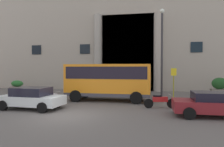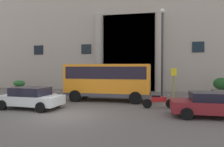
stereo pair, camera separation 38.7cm
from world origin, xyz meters
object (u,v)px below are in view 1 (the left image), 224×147
object	(u,v)px
orange_minibus	(109,79)
lamppost_plaza_centre	(162,46)
hedge_planter_west	(17,86)
motorcycle_near_kerb	(159,101)
hedge_planter_east	(131,85)
parked_sedan_second	(216,104)
bus_stop_sign	(174,80)
motorcycle_far_end	(51,97)
hedge_planter_far_west	(220,87)
parked_coupe_end	(32,98)

from	to	relation	value
orange_minibus	lamppost_plaza_centre	distance (m)	5.61
hedge_planter_west	motorcycle_near_kerb	world-z (taller)	hedge_planter_west
hedge_planter_east	parked_sedan_second	bearing A→B (deg)	-60.51
hedge_planter_east	parked_sedan_second	size ratio (longest dim) A/B	0.40
bus_stop_sign	hedge_planter_east	xyz separation A→B (m)	(-3.88, 3.85, -0.81)
orange_minibus	motorcycle_far_end	bearing A→B (deg)	-151.23
orange_minibus	lamppost_plaza_centre	bearing A→B (deg)	30.72
hedge_planter_west	parked_sedan_second	distance (m)	20.70
hedge_planter_far_west	hedge_planter_west	size ratio (longest dim) A/B	1.11
orange_minibus	hedge_planter_far_west	xyz separation A→B (m)	(9.67, 4.89, -0.90)
hedge_planter_west	parked_coupe_end	world-z (taller)	parked_coupe_end
bus_stop_sign	motorcycle_far_end	distance (m)	9.75
orange_minibus	motorcycle_near_kerb	bearing A→B (deg)	-31.88
motorcycle_far_end	lamppost_plaza_centre	bearing A→B (deg)	41.14
lamppost_plaza_centre	parked_coupe_end	bearing A→B (deg)	-141.48
motorcycle_near_kerb	hedge_planter_far_west	bearing A→B (deg)	41.65
hedge_planter_west	hedge_planter_east	distance (m)	12.90
motorcycle_far_end	bus_stop_sign	bearing A→B (deg)	33.41
hedge_planter_far_west	motorcycle_far_end	size ratio (longest dim) A/B	0.85
hedge_planter_far_west	parked_sedan_second	distance (m)	9.74
motorcycle_near_kerb	motorcycle_far_end	size ratio (longest dim) A/B	1.04
lamppost_plaza_centre	hedge_planter_far_west	bearing A→B (deg)	24.32
parked_coupe_end	motorcycle_near_kerb	xyz separation A→B (m)	(7.98, 1.74, -0.24)
motorcycle_far_end	hedge_planter_west	bearing A→B (deg)	149.44
hedge_planter_east	motorcycle_far_end	size ratio (longest dim) A/B	0.90
motorcycle_far_end	lamppost_plaza_centre	world-z (taller)	lamppost_plaza_centre
hedge_planter_east	parked_coupe_end	bearing A→B (deg)	-119.48
hedge_planter_west	motorcycle_far_end	xyz separation A→B (m)	(7.75, -7.17, -0.11)
orange_minibus	hedge_planter_far_west	size ratio (longest dim) A/B	3.93
bus_stop_sign	parked_coupe_end	size ratio (longest dim) A/B	0.63
bus_stop_sign	lamppost_plaza_centre	xyz separation A→B (m)	(-0.90, 0.99, 2.88)
hedge_planter_far_west	orange_minibus	bearing A→B (deg)	-153.19
parked_coupe_end	motorcycle_near_kerb	distance (m)	8.17
parked_sedan_second	lamppost_plaza_centre	world-z (taller)	lamppost_plaza_centre
parked_coupe_end	bus_stop_sign	bearing A→B (deg)	35.33
hedge_planter_east	hedge_planter_far_west	bearing A→B (deg)	-2.73
parked_coupe_end	motorcycle_far_end	distance (m)	2.19
parked_sedan_second	lamppost_plaza_centre	distance (m)	8.20
parked_coupe_end	lamppost_plaza_centre	world-z (taller)	lamppost_plaza_centre
hedge_planter_west	hedge_planter_east	size ratio (longest dim) A/B	0.84
parked_coupe_end	parked_sedan_second	bearing A→B (deg)	2.94
parked_coupe_end	parked_sedan_second	distance (m)	10.86
hedge_planter_east	parked_coupe_end	xyz separation A→B (m)	(-5.38, -9.51, -0.08)
hedge_planter_far_west	bus_stop_sign	bearing A→B (deg)	-142.75
hedge_planter_far_west	parked_sedan_second	xyz separation A→B (m)	(-2.94, -9.29, -0.12)
parked_sedan_second	motorcycle_near_kerb	bearing A→B (deg)	146.08
parked_sedan_second	motorcycle_near_kerb	xyz separation A→B (m)	(-2.88, 1.92, -0.23)
bus_stop_sign	lamppost_plaza_centre	size ratio (longest dim) A/B	0.33
orange_minibus	lamppost_plaza_centre	world-z (taller)	lamppost_plaza_centre
parked_sedan_second	motorcycle_far_end	distance (m)	10.88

